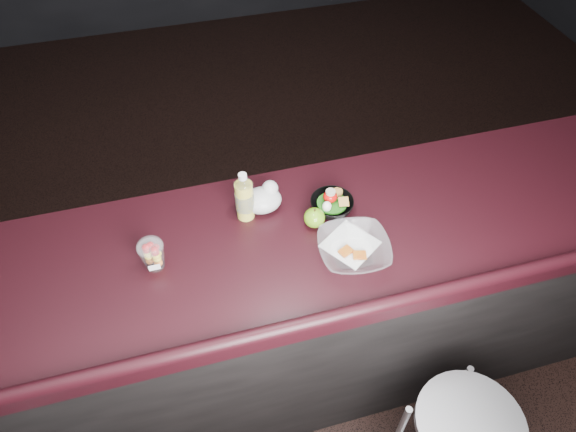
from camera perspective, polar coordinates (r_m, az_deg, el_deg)
The scene contains 9 objects.
room_shell at distance 1.03m, azimuth -1.02°, elevation 12.98°, with size 8.00×8.00×8.00m.
counter at distance 2.22m, azimuth -2.57°, elevation -11.52°, with size 4.06×0.71×1.02m.
lemonade_bottle at distance 1.83m, azimuth -4.85°, elevation 1.88°, with size 0.07×0.07×0.21m.
fruit_cup at distance 1.75m, azimuth -14.88°, elevation -4.05°, with size 0.09×0.09×0.13m.
green_apple at distance 1.84m, azimuth 2.95°, elevation -0.19°, with size 0.08×0.08×0.08m.
plastic_bag at distance 1.89m, azimuth -2.75°, elevation 1.94°, with size 0.14×0.12×0.11m.
snack_bowl at distance 1.89m, azimuth 4.85°, elevation 1.30°, with size 0.19×0.19×0.09m.
takeout_bowl at distance 1.76m, azimuth 7.30°, elevation -3.69°, with size 0.27×0.27×0.06m.
paper_napkin at distance 1.81m, azimuth 6.93°, elevation -3.14°, with size 0.16×0.16×0.00m, color white.
Camera 1 is at (-0.21, -0.82, 2.42)m, focal length 32.00 mm.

